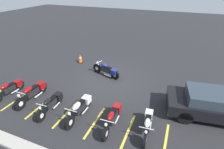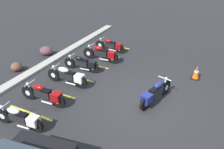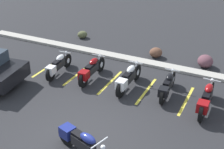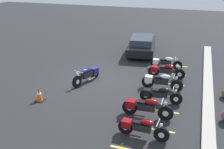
# 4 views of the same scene
# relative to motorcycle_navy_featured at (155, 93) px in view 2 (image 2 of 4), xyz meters

# --- Properties ---
(ground) EXTENTS (60.00, 60.00, 0.00)m
(ground) POSITION_rel_motorcycle_navy_featured_xyz_m (-0.23, 0.37, -0.45)
(ground) COLOR #262628
(motorcycle_navy_featured) EXTENTS (2.09, 0.88, 0.84)m
(motorcycle_navy_featured) POSITION_rel_motorcycle_navy_featured_xyz_m (0.00, 0.00, 0.00)
(motorcycle_navy_featured) COLOR black
(motorcycle_navy_featured) RESTS_ON ground
(parked_bike_0) EXTENTS (0.55, 1.96, 0.77)m
(parked_bike_0) POSITION_rel_motorcycle_navy_featured_xyz_m (-3.42, 3.74, -0.04)
(parked_bike_0) COLOR black
(parked_bike_0) RESTS_ON ground
(parked_bike_1) EXTENTS (0.59, 2.09, 0.82)m
(parked_bike_1) POSITION_rel_motorcycle_navy_featured_xyz_m (-1.96, 3.93, -0.01)
(parked_bike_1) COLOR black
(parked_bike_1) RESTS_ON ground
(parked_bike_2) EXTENTS (0.60, 2.14, 0.84)m
(parked_bike_2) POSITION_rel_motorcycle_navy_featured_xyz_m (-0.35, 3.92, -0.00)
(parked_bike_2) COLOR black
(parked_bike_2) RESTS_ON ground
(parked_bike_3) EXTENTS (0.56, 1.98, 0.78)m
(parked_bike_3) POSITION_rel_motorcycle_navy_featured_xyz_m (1.13, 4.10, -0.03)
(parked_bike_3) COLOR black
(parked_bike_3) RESTS_ON ground
(parked_bike_4) EXTENTS (0.61, 2.18, 0.86)m
(parked_bike_4) POSITION_rel_motorcycle_navy_featured_xyz_m (2.60, 3.74, 0.01)
(parked_bike_4) COLOR black
(parked_bike_4) RESTS_ON ground
(parked_bike_5) EXTENTS (0.55, 1.95, 0.77)m
(parked_bike_5) POSITION_rel_motorcycle_navy_featured_xyz_m (4.07, 3.90, -0.04)
(parked_bike_5) COLOR black
(parked_bike_5) RESTS_ON ground
(concrete_curb) EXTENTS (18.00, 0.50, 0.12)m
(concrete_curb) POSITION_rel_motorcycle_navy_featured_xyz_m (-0.23, 6.32, -0.39)
(concrete_curb) COLOR #A8A399
(concrete_curb) RESTS_ON ground
(landscape_rock_1) EXTENTS (0.81, 0.81, 0.46)m
(landscape_rock_1) POSITION_rel_motorcycle_navy_featured_xyz_m (-0.36, 7.19, -0.22)
(landscape_rock_1) COLOR brown
(landscape_rock_1) RESTS_ON ground
(landscape_rock_2) EXTENTS (0.85, 0.91, 0.54)m
(landscape_rock_2) POSITION_rel_motorcycle_navy_featured_xyz_m (1.90, 7.16, -0.18)
(landscape_rock_2) COLOR brown
(landscape_rock_2) RESTS_ON ground
(traffic_cone) EXTENTS (0.40, 0.40, 0.67)m
(traffic_cone) POSITION_rel_motorcycle_navy_featured_xyz_m (2.77, -1.28, -0.13)
(traffic_cone) COLOR black
(traffic_cone) RESTS_ON ground
(stall_line_1) EXTENTS (0.10, 2.10, 0.00)m
(stall_line_1) POSITION_rel_motorcycle_navy_featured_xyz_m (-2.71, 4.07, -0.45)
(stall_line_1) COLOR gold
(stall_line_1) RESTS_ON ground
(stall_line_2) EXTENTS (0.10, 2.10, 0.00)m
(stall_line_2) POSITION_rel_motorcycle_navy_featured_xyz_m (-1.18, 4.07, -0.45)
(stall_line_2) COLOR gold
(stall_line_2) RESTS_ON ground
(stall_line_3) EXTENTS (0.10, 2.10, 0.00)m
(stall_line_3) POSITION_rel_motorcycle_navy_featured_xyz_m (0.35, 4.07, -0.45)
(stall_line_3) COLOR gold
(stall_line_3) RESTS_ON ground
(stall_line_4) EXTENTS (0.10, 2.10, 0.00)m
(stall_line_4) POSITION_rel_motorcycle_navy_featured_xyz_m (1.88, 4.07, -0.45)
(stall_line_4) COLOR gold
(stall_line_4) RESTS_ON ground
(stall_line_5) EXTENTS (0.10, 2.10, 0.00)m
(stall_line_5) POSITION_rel_motorcycle_navy_featured_xyz_m (3.41, 4.07, -0.45)
(stall_line_5) COLOR gold
(stall_line_5) RESTS_ON ground
(stall_line_6) EXTENTS (0.10, 2.10, 0.00)m
(stall_line_6) POSITION_rel_motorcycle_navy_featured_xyz_m (4.94, 4.07, -0.45)
(stall_line_6) COLOR gold
(stall_line_6) RESTS_ON ground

